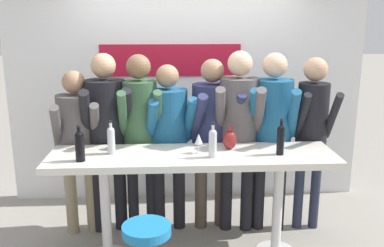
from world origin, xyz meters
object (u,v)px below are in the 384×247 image
at_px(person_far_left, 77,136).
at_px(person_right, 238,123).
at_px(wine_bottle_1, 213,142).
at_px(decorative_vase, 230,140).
at_px(person_center_left, 140,124).
at_px(person_rightmost, 312,124).
at_px(person_far_right, 272,124).
at_px(wine_bottle_0, 111,139).
at_px(wine_bottle_3, 281,138).
at_px(wine_glass_0, 199,139).
at_px(person_left, 106,125).
at_px(tasting_table, 193,169).
at_px(person_center, 168,131).
at_px(wine_bottle_2, 80,145).
at_px(person_center_right, 212,127).

relative_size(person_far_left, person_right, 0.90).
relative_size(wine_bottle_1, decorative_vase, 1.38).
xyz_separation_m(person_center_left, wine_bottle_1, (0.65, -0.61, -0.01)).
height_order(person_rightmost, wine_bottle_1, person_rightmost).
relative_size(person_center_left, person_far_right, 0.99).
distance_m(person_center_left, decorative_vase, 0.92).
relative_size(person_rightmost, wine_bottle_0, 6.01).
distance_m(wine_bottle_3, wine_glass_0, 0.71).
height_order(person_left, decorative_vase, person_left).
xyz_separation_m(wine_bottle_1, decorative_vase, (0.18, 0.23, -0.05)).
bearing_deg(wine_bottle_0, tasting_table, -3.24).
bearing_deg(decorative_vase, wine_bottle_0, -175.52).
xyz_separation_m(person_center, wine_glass_0, (0.27, -0.50, 0.06)).
xyz_separation_m(person_center, decorative_vase, (0.56, -0.40, 0.02)).
bearing_deg(wine_bottle_3, wine_bottle_2, -177.22).
distance_m(tasting_table, wine_bottle_2, 1.00).
bearing_deg(wine_bottle_2, wine_bottle_3, 2.78).
bearing_deg(person_right, person_left, -175.81).
bearing_deg(person_center, person_center_right, -5.86).
bearing_deg(person_far_left, decorative_vase, -25.89).
distance_m(person_left, person_rightmost, 2.03).
xyz_separation_m(wine_bottle_0, decorative_vase, (1.05, 0.08, -0.05)).
xyz_separation_m(tasting_table, wine_bottle_0, (-0.71, 0.04, 0.28)).
xyz_separation_m(person_center_right, person_far_right, (0.59, -0.09, 0.05)).
bearing_deg(wine_bottle_1, person_center, 121.34).
xyz_separation_m(person_center_right, wine_bottle_3, (0.54, -0.61, 0.05)).
distance_m(person_left, wine_bottle_0, 0.50).
distance_m(person_left, decorative_vase, 1.23).
distance_m(wine_bottle_0, wine_bottle_3, 1.47).
bearing_deg(wine_bottle_1, person_right, 61.56).
relative_size(person_rightmost, wine_bottle_1, 5.85).
xyz_separation_m(tasting_table, wine_bottle_2, (-0.94, -0.14, 0.28)).
height_order(person_rightmost, wine_bottle_3, person_rightmost).
relative_size(person_center_right, person_rightmost, 0.99).
relative_size(person_left, person_far_right, 1.00).
relative_size(wine_glass_0, decorative_vase, 0.80).
bearing_deg(wine_bottle_2, person_center, 42.07).
bearing_deg(person_rightmost, person_right, -176.38).
bearing_deg(person_center_right, person_center, 172.84).
bearing_deg(decorative_vase, wine_bottle_2, -168.47).
xyz_separation_m(person_far_left, wine_glass_0, (1.16, -0.49, 0.09)).
bearing_deg(person_far_right, person_left, -171.53).
bearing_deg(person_right, person_center_left, -175.52).
bearing_deg(wine_bottle_1, wine_bottle_3, 4.47).
bearing_deg(person_far_left, person_rightmost, -11.89).
height_order(wine_bottle_0, wine_glass_0, wine_bottle_0).
bearing_deg(person_center_right, wine_bottle_3, -60.64).
xyz_separation_m(person_center_left, wine_bottle_2, (-0.46, -0.65, -0.00)).
height_order(person_left, person_rightmost, person_left).
xyz_separation_m(person_left, wine_glass_0, (0.87, -0.51, -0.01)).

